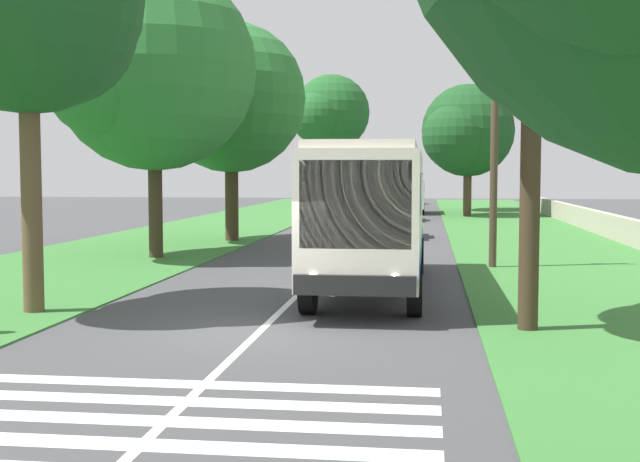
# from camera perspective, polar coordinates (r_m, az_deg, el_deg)

# --- Properties ---
(ground) EXTENTS (160.00, 160.00, 0.00)m
(ground) POSITION_cam_1_polar(r_m,az_deg,el_deg) (16.28, -4.20, -6.90)
(ground) COLOR #424244
(grass_verge_left) EXTENTS (120.00, 8.00, 0.04)m
(grass_verge_left) POSITION_cam_1_polar(r_m,az_deg,el_deg) (32.85, -13.06, -1.39)
(grass_verge_left) COLOR #387533
(grass_verge_left) RESTS_ON ground
(grass_verge_right) EXTENTS (120.00, 8.00, 0.04)m
(grass_verge_right) POSITION_cam_1_polar(r_m,az_deg,el_deg) (31.22, 16.47, -1.73)
(grass_verge_right) COLOR #387533
(grass_verge_right) RESTS_ON ground
(centre_line) EXTENTS (110.00, 0.16, 0.01)m
(centre_line) POSITION_cam_1_polar(r_m,az_deg,el_deg) (30.98, 1.32, -1.64)
(centre_line) COLOR silver
(centre_line) RESTS_ON ground
(coach_bus) EXTENTS (11.16, 2.62, 3.73)m
(coach_bus) POSITION_cam_1_polar(r_m,az_deg,el_deg) (21.88, 3.62, 1.59)
(coach_bus) COLOR silver
(coach_bus) RESTS_ON ground
(zebra_crossing) EXTENTS (4.05, 6.80, 0.01)m
(zebra_crossing) POSITION_cam_1_polar(r_m,az_deg,el_deg) (10.84, -10.42, -12.59)
(zebra_crossing) COLOR silver
(zebra_crossing) RESTS_ON ground
(trailing_car_0) EXTENTS (4.30, 1.78, 1.43)m
(trailing_car_0) POSITION_cam_1_polar(r_m,az_deg,el_deg) (39.48, 5.39, 0.55)
(trailing_car_0) COLOR #145933
(trailing_car_0) RESTS_ON ground
(trailing_car_1) EXTENTS (4.30, 1.78, 1.43)m
(trailing_car_1) POSITION_cam_1_polar(r_m,az_deg,el_deg) (45.69, 0.79, 1.04)
(trailing_car_1) COLOR #B21E1E
(trailing_car_1) RESTS_ON ground
(trailing_car_2) EXTENTS (4.30, 1.78, 1.43)m
(trailing_car_2) POSITION_cam_1_polar(r_m,az_deg,el_deg) (52.81, 5.69, 1.44)
(trailing_car_2) COLOR gray
(trailing_car_2) RESTS_ON ground
(trailing_minibus_0) EXTENTS (6.00, 2.14, 2.53)m
(trailing_minibus_0) POSITION_cam_1_polar(r_m,az_deg,el_deg) (61.61, 6.11, 2.63)
(trailing_minibus_0) COLOR silver
(trailing_minibus_0) RESTS_ON ground
(roadside_tree_left_0) EXTENTS (6.25, 4.98, 9.25)m
(roadside_tree_left_0) POSITION_cam_1_polar(r_m,az_deg,el_deg) (19.68, -19.49, 14.20)
(roadside_tree_left_0) COLOR brown
(roadside_tree_left_0) RESTS_ON grass_verge_left
(roadside_tree_left_1) EXTENTS (8.45, 7.01, 11.93)m
(roadside_tree_left_1) POSITION_cam_1_polar(r_m,az_deg,el_deg) (77.99, 0.63, 7.89)
(roadside_tree_left_1) COLOR #4C3826
(roadside_tree_left_1) RESTS_ON grass_verge_left
(roadside_tree_left_2) EXTENTS (7.75, 6.57, 9.55)m
(roadside_tree_left_2) POSITION_cam_1_polar(r_m,az_deg,el_deg) (37.35, -6.30, 8.72)
(roadside_tree_left_2) COLOR #3D2D1E
(roadside_tree_left_2) RESTS_ON grass_verge_left
(roadside_tree_left_3) EXTENTS (8.18, 7.23, 10.29)m
(roadside_tree_left_3) POSITION_cam_1_polar(r_m,az_deg,el_deg) (30.61, -11.41, 10.49)
(roadside_tree_left_3) COLOR #3D2D1E
(roadside_tree_left_3) RESTS_ON grass_verge_left
(roadside_tree_right_1) EXTENTS (7.43, 6.30, 8.97)m
(roadside_tree_right_1) POSITION_cam_1_polar(r_m,az_deg,el_deg) (58.29, 9.83, 6.58)
(roadside_tree_right_1) COLOR #4C3826
(roadside_tree_right_1) RESTS_ON grass_verge_right
(roadside_tree_right_2) EXTENTS (7.64, 6.20, 9.38)m
(roadside_tree_right_2) POSITION_cam_1_polar(r_m,az_deg,el_deg) (66.53, 9.94, 6.65)
(roadside_tree_right_2) COLOR #3D2D1E
(roadside_tree_right_2) RESTS_ON grass_verge_right
(utility_pole) EXTENTS (0.24, 1.40, 7.42)m
(utility_pole) POSITION_cam_1_polar(r_m,az_deg,el_deg) (27.24, 11.75, 5.67)
(utility_pole) COLOR #473828
(utility_pole) RESTS_ON grass_verge_right
(roadside_wall) EXTENTS (70.00, 0.40, 1.09)m
(roadside_wall) POSITION_cam_1_polar(r_m,az_deg,el_deg) (36.72, 20.48, -0.09)
(roadside_wall) COLOR #B2A893
(roadside_wall) RESTS_ON grass_verge_right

